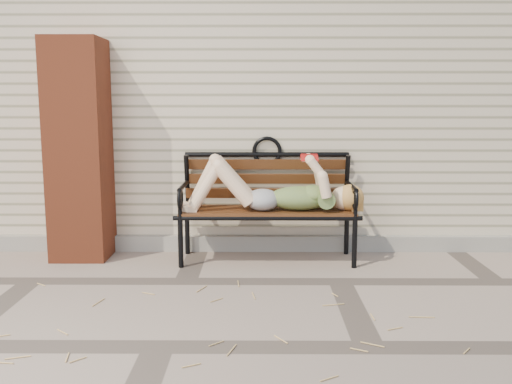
{
  "coord_description": "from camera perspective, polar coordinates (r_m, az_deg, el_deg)",
  "views": [
    {
      "loc": [
        -0.65,
        -4.43,
        1.43
      ],
      "look_at": [
        -0.68,
        0.42,
        0.67
      ],
      "focal_mm": 40.0,
      "sensor_mm": 36.0,
      "label": 1
    }
  ],
  "objects": [
    {
      "name": "brick_pillar",
      "position": [
        5.46,
        -17.26,
        4.02
      ],
      "size": [
        0.5,
        0.5,
        2.0
      ],
      "primitive_type": "cube",
      "color": "brown",
      "rests_on": "ground"
    },
    {
      "name": "reading_woman",
      "position": [
        5.09,
        1.3,
        0.26
      ],
      "size": [
        1.62,
        0.37,
        0.51
      ],
      "color": "#0A3D4C",
      "rests_on": "ground"
    },
    {
      "name": "ground",
      "position": [
        4.7,
        8.42,
        -8.86
      ],
      "size": [
        80.0,
        80.0,
        0.0
      ],
      "primitive_type": "plane",
      "color": "gray",
      "rests_on": "ground"
    },
    {
      "name": "straw_scatter",
      "position": [
        3.9,
        -2.89,
        -12.47
      ],
      "size": [
        2.97,
        1.61,
        0.01
      ],
      "color": "tan",
      "rests_on": "ground"
    },
    {
      "name": "house_wall",
      "position": [
        7.46,
        5.45,
        9.44
      ],
      "size": [
        8.0,
        4.0,
        3.0
      ],
      "primitive_type": "cube",
      "color": "beige",
      "rests_on": "ground"
    },
    {
      "name": "foundation_strip",
      "position": [
        5.61,
        7.06,
        -5.11
      ],
      "size": [
        8.0,
        0.1,
        0.15
      ],
      "primitive_type": "cube",
      "color": "gray",
      "rests_on": "ground"
    },
    {
      "name": "garden_bench",
      "position": [
        5.23,
        1.12,
        0.08
      ],
      "size": [
        1.72,
        0.69,
        1.11
      ],
      "color": "black",
      "rests_on": "ground"
    }
  ]
}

